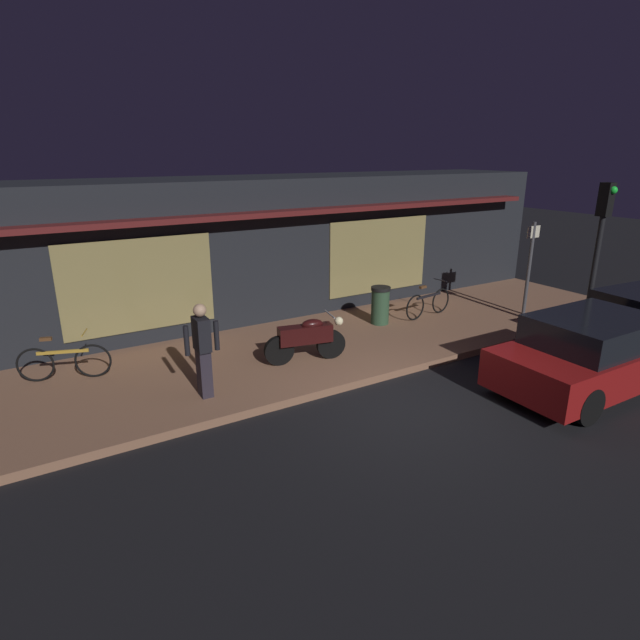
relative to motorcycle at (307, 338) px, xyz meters
The scene contains 11 objects.
ground_plane 2.50m from the motorcycle, 75.49° to the right, with size 60.00×60.00×0.00m, color black.
sidewalk_slab 1.07m from the motorcycle, 47.86° to the left, with size 18.00×4.00×0.15m, color #8C6047.
storefront_building 4.26m from the motorcycle, 81.53° to the left, with size 18.00×3.30×3.60m.
motorcycle is the anchor object (origin of this frame).
bicycle_parked 4.58m from the motorcycle, 160.08° to the left, with size 1.58×0.64×0.91m.
bicycle_extra 4.28m from the motorcycle, 13.47° to the left, with size 1.65×0.42×0.91m.
person_photographer 2.37m from the motorcycle, 168.94° to the right, with size 0.61×0.38×1.67m.
sign_post 6.53m from the motorcycle, ahead, with size 0.44×0.09×2.40m.
trash_bin 3.00m from the motorcycle, 23.20° to the left, with size 0.48×0.48×0.93m.
traffic_light_pole 6.73m from the motorcycle, 18.53° to the right, with size 0.24×0.33×3.60m.
parked_car_near 5.38m from the motorcycle, 41.40° to the right, with size 4.11×1.80×1.42m.
Camera 1 is at (-5.46, -6.21, 4.23)m, focal length 29.19 mm.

